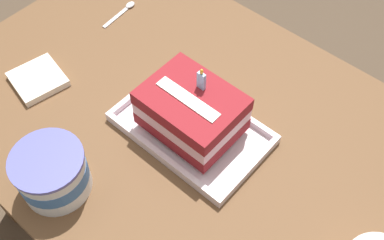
% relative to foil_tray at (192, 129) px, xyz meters
% --- Properties ---
extents(dining_table, '(1.21, 0.79, 0.70)m').
position_rel_foil_tray_xyz_m(dining_table, '(-0.01, 0.01, -0.10)').
color(dining_table, brown).
rests_on(dining_table, ground_plane).
extents(foil_tray, '(0.33, 0.21, 0.02)m').
position_rel_foil_tray_xyz_m(foil_tray, '(0.00, 0.00, 0.00)').
color(foil_tray, silver).
rests_on(foil_tray, dining_table).
extents(birthday_cake, '(0.20, 0.15, 0.15)m').
position_rel_foil_tray_xyz_m(birthday_cake, '(-0.00, 0.00, 0.07)').
color(birthday_cake, maroon).
rests_on(birthday_cake, foil_tray).
extents(ice_cream_tub, '(0.14, 0.14, 0.11)m').
position_rel_foil_tray_xyz_m(ice_cream_tub, '(-0.11, -0.28, 0.05)').
color(ice_cream_tub, white).
rests_on(ice_cream_tub, dining_table).
extents(serving_spoon_near_tray, '(0.03, 0.12, 0.01)m').
position_rel_foil_tray_xyz_m(serving_spoon_near_tray, '(-0.40, 0.18, -0.00)').
color(serving_spoon_near_tray, silver).
rests_on(serving_spoon_near_tray, dining_table).
extents(napkin_pile, '(0.13, 0.13, 0.02)m').
position_rel_foil_tray_xyz_m(napkin_pile, '(-0.37, -0.13, 0.00)').
color(napkin_pile, silver).
rests_on(napkin_pile, dining_table).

